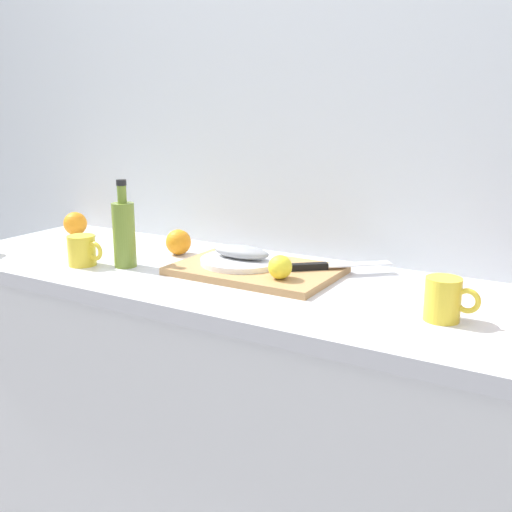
{
  "coord_description": "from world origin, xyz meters",
  "views": [
    {
      "loc": [
        0.78,
        -1.32,
        1.35
      ],
      "look_at": [
        -0.02,
        0.05,
        0.95
      ],
      "focal_mm": 41.78,
      "sensor_mm": 36.0,
      "label": 1
    }
  ],
  "objects_px": {
    "fish_fillet": "(241,252)",
    "lemon_0": "(280,267)",
    "chef_knife": "(327,266)",
    "olive_oil_bottle": "(124,233)",
    "white_plate": "(241,261)",
    "coffee_mug_2": "(83,250)",
    "cutting_board": "(256,270)",
    "coffee_mug_0": "(444,299)"
  },
  "relations": [
    {
      "from": "olive_oil_bottle",
      "to": "coffee_mug_0",
      "type": "xyz_separation_m",
      "value": [
        0.9,
        0.01,
        -0.05
      ]
    },
    {
      "from": "fish_fillet",
      "to": "olive_oil_bottle",
      "type": "relative_size",
      "value": 0.69
    },
    {
      "from": "cutting_board",
      "to": "fish_fillet",
      "type": "relative_size",
      "value": 2.55
    },
    {
      "from": "chef_knife",
      "to": "coffee_mug_2",
      "type": "height_order",
      "value": "coffee_mug_2"
    },
    {
      "from": "cutting_board",
      "to": "coffee_mug_2",
      "type": "distance_m",
      "value": 0.51
    },
    {
      "from": "olive_oil_bottle",
      "to": "cutting_board",
      "type": "bearing_deg",
      "value": 19.13
    },
    {
      "from": "chef_knife",
      "to": "lemon_0",
      "type": "distance_m",
      "value": 0.16
    },
    {
      "from": "fish_fillet",
      "to": "lemon_0",
      "type": "relative_size",
      "value": 2.78
    },
    {
      "from": "cutting_board",
      "to": "chef_knife",
      "type": "xyz_separation_m",
      "value": [
        0.18,
        0.08,
        0.02
      ]
    },
    {
      "from": "fish_fillet",
      "to": "olive_oil_bottle",
      "type": "distance_m",
      "value": 0.34
    },
    {
      "from": "fish_fillet",
      "to": "lemon_0",
      "type": "distance_m",
      "value": 0.18
    },
    {
      "from": "fish_fillet",
      "to": "olive_oil_bottle",
      "type": "bearing_deg",
      "value": -156.52
    },
    {
      "from": "lemon_0",
      "to": "fish_fillet",
      "type": "bearing_deg",
      "value": 154.24
    },
    {
      "from": "cutting_board",
      "to": "olive_oil_bottle",
      "type": "distance_m",
      "value": 0.4
    },
    {
      "from": "white_plate",
      "to": "chef_knife",
      "type": "xyz_separation_m",
      "value": [
        0.23,
        0.07,
        0.0
      ]
    },
    {
      "from": "olive_oil_bottle",
      "to": "coffee_mug_2",
      "type": "relative_size",
      "value": 2.09
    },
    {
      "from": "coffee_mug_0",
      "to": "lemon_0",
      "type": "bearing_deg",
      "value": 174.33
    },
    {
      "from": "lemon_0",
      "to": "coffee_mug_0",
      "type": "distance_m",
      "value": 0.43
    },
    {
      "from": "chef_knife",
      "to": "olive_oil_bottle",
      "type": "bearing_deg",
      "value": 159.81
    },
    {
      "from": "lemon_0",
      "to": "coffee_mug_2",
      "type": "height_order",
      "value": "coffee_mug_2"
    },
    {
      "from": "olive_oil_bottle",
      "to": "coffee_mug_0",
      "type": "height_order",
      "value": "olive_oil_bottle"
    },
    {
      "from": "fish_fillet",
      "to": "coffee_mug_2",
      "type": "height_order",
      "value": "coffee_mug_2"
    },
    {
      "from": "white_plate",
      "to": "coffee_mug_2",
      "type": "height_order",
      "value": "coffee_mug_2"
    },
    {
      "from": "olive_oil_bottle",
      "to": "white_plate",
      "type": "bearing_deg",
      "value": 23.48
    },
    {
      "from": "fish_fillet",
      "to": "lemon_0",
      "type": "bearing_deg",
      "value": -25.76
    },
    {
      "from": "coffee_mug_0",
      "to": "fish_fillet",
      "type": "bearing_deg",
      "value": 168.28
    },
    {
      "from": "cutting_board",
      "to": "coffee_mug_0",
      "type": "xyz_separation_m",
      "value": [
        0.54,
        -0.11,
        0.04
      ]
    },
    {
      "from": "coffee_mug_0",
      "to": "chef_knife",
      "type": "bearing_deg",
      "value": 152.14
    },
    {
      "from": "chef_knife",
      "to": "coffee_mug_2",
      "type": "bearing_deg",
      "value": 160.58
    },
    {
      "from": "chef_knife",
      "to": "coffee_mug_0",
      "type": "distance_m",
      "value": 0.41
    },
    {
      "from": "lemon_0",
      "to": "chef_knife",
      "type": "bearing_deg",
      "value": 66.22
    },
    {
      "from": "olive_oil_bottle",
      "to": "coffee_mug_0",
      "type": "relative_size",
      "value": 2.13
    },
    {
      "from": "fish_fillet",
      "to": "chef_knife",
      "type": "xyz_separation_m",
      "value": [
        0.23,
        0.07,
        -0.02
      ]
    },
    {
      "from": "coffee_mug_2",
      "to": "chef_knife",
      "type": "bearing_deg",
      "value": 21.21
    },
    {
      "from": "cutting_board",
      "to": "olive_oil_bottle",
      "type": "relative_size",
      "value": 1.77
    },
    {
      "from": "chef_knife",
      "to": "olive_oil_bottle",
      "type": "height_order",
      "value": "olive_oil_bottle"
    },
    {
      "from": "cutting_board",
      "to": "coffee_mug_2",
      "type": "height_order",
      "value": "coffee_mug_2"
    },
    {
      "from": "fish_fillet",
      "to": "coffee_mug_0",
      "type": "relative_size",
      "value": 1.47
    },
    {
      "from": "white_plate",
      "to": "lemon_0",
      "type": "distance_m",
      "value": 0.19
    },
    {
      "from": "fish_fillet",
      "to": "coffee_mug_2",
      "type": "distance_m",
      "value": 0.47
    },
    {
      "from": "lemon_0",
      "to": "cutting_board",
      "type": "bearing_deg",
      "value": 147.79
    },
    {
      "from": "fish_fillet",
      "to": "coffee_mug_0",
      "type": "distance_m",
      "value": 0.6
    }
  ]
}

